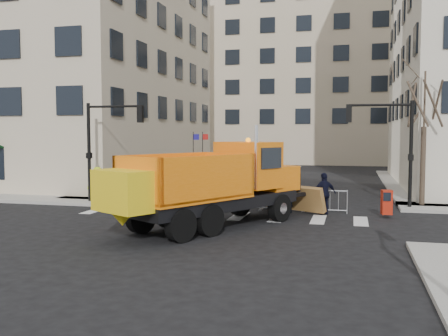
% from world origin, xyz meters
% --- Properties ---
extents(ground, '(120.00, 120.00, 0.00)m').
position_xyz_m(ground, '(0.00, 0.00, 0.00)').
color(ground, black).
rests_on(ground, ground).
extents(sidewalk_back, '(64.00, 5.00, 0.15)m').
position_xyz_m(sidewalk_back, '(0.00, 8.50, 0.07)').
color(sidewalk_back, gray).
rests_on(sidewalk_back, ground).
extents(building_left, '(24.00, 22.00, 26.00)m').
position_xyz_m(building_left, '(-20.00, 20.00, 13.00)').
color(building_left, '#C4B395').
rests_on(building_left, ground).
extents(building_far, '(30.00, 18.00, 24.00)m').
position_xyz_m(building_far, '(0.00, 52.00, 12.00)').
color(building_far, '#B7AA8C').
rests_on(building_far, ground).
extents(traffic_light_left, '(0.18, 0.18, 5.40)m').
position_xyz_m(traffic_light_left, '(-8.00, 7.50, 2.70)').
color(traffic_light_left, black).
rests_on(traffic_light_left, ground).
extents(traffic_light_right, '(0.18, 0.18, 5.40)m').
position_xyz_m(traffic_light_right, '(8.50, 9.50, 2.70)').
color(traffic_light_right, black).
rests_on(traffic_light_right, ground).
extents(crowd_barriers, '(12.60, 0.60, 1.10)m').
position_xyz_m(crowd_barriers, '(-0.75, 7.60, 0.55)').
color(crowd_barriers, '#9EA0A5').
rests_on(crowd_barriers, ground).
extents(street_tree, '(3.00, 3.00, 7.50)m').
position_xyz_m(street_tree, '(9.20, 10.50, 3.75)').
color(street_tree, '#382B21').
rests_on(street_tree, ground).
extents(plow_truck, '(7.64, 10.66, 4.13)m').
position_xyz_m(plow_truck, '(0.22, 2.43, 1.83)').
color(plow_truck, black).
rests_on(plow_truck, ground).
extents(cop_a, '(0.66, 0.48, 1.67)m').
position_xyz_m(cop_a, '(2.75, 7.00, 0.83)').
color(cop_a, black).
rests_on(cop_a, ground).
extents(cop_b, '(0.99, 0.88, 1.67)m').
position_xyz_m(cop_b, '(2.27, 7.00, 0.84)').
color(cop_b, black).
rests_on(cop_b, ground).
extents(cop_c, '(1.24, 0.96, 1.96)m').
position_xyz_m(cop_c, '(4.47, 7.00, 0.98)').
color(cop_c, black).
rests_on(cop_c, ground).
extents(worker, '(1.25, 0.84, 1.80)m').
position_xyz_m(worker, '(-7.79, 7.99, 1.05)').
color(worker, '#CAEB1B').
rests_on(worker, sidewalk_back).
extents(newspaper_box, '(0.52, 0.48, 1.10)m').
position_xyz_m(newspaper_box, '(7.23, 6.75, 0.70)').
color(newspaper_box, '#A91E0D').
rests_on(newspaper_box, sidewalk_back).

